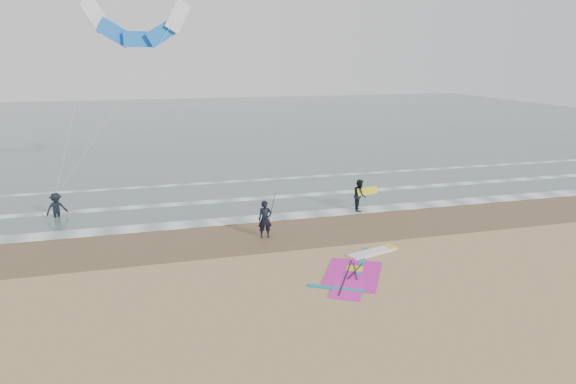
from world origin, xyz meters
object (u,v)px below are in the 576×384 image
object	(u,v)px
person_walking	(360,195)
person_wading	(56,202)
person_standing	(265,219)
surf_kite	(138,28)
windsurf_rig	(360,268)

from	to	relation	value
person_walking	person_wading	size ratio (longest dim) A/B	1.03
person_standing	person_walking	distance (m)	6.46
person_standing	surf_kite	world-z (taller)	surf_kite
windsurf_rig	person_walking	bearing A→B (deg)	67.16
person_standing	surf_kite	size ratio (longest dim) A/B	0.17
windsurf_rig	person_standing	bearing A→B (deg)	121.57
windsurf_rig	person_standing	size ratio (longest dim) A/B	2.80
windsurf_rig	person_wading	size ratio (longest dim) A/B	2.92
person_wading	surf_kite	bearing A→B (deg)	12.57
person_wading	surf_kite	size ratio (longest dim) A/B	0.16
person_standing	person_wading	world-z (taller)	person_standing
surf_kite	windsurf_rig	bearing A→B (deg)	-61.24
windsurf_rig	person_walking	world-z (taller)	person_walking
surf_kite	person_standing	bearing A→B (deg)	-62.59
windsurf_rig	person_wading	world-z (taller)	person_wading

